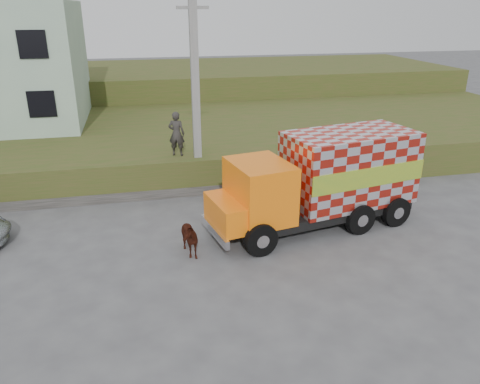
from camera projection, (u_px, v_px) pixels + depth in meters
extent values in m
plane|color=#474749|center=(247.00, 237.00, 15.78)|extent=(120.00, 120.00, 0.00)
cube|color=#354B19|center=(203.00, 139.00, 24.56)|extent=(40.00, 12.00, 1.50)
cube|color=#354B19|center=(180.00, 88.00, 35.16)|extent=(40.00, 12.00, 3.00)
cube|color=#595651|center=(176.00, 191.00, 19.11)|extent=(16.00, 0.50, 0.40)
cube|color=gray|center=(196.00, 95.00, 18.26)|extent=(0.30, 0.30, 8.00)
cube|color=gray|center=(193.00, 8.00, 17.07)|extent=(1.20, 0.12, 0.12)
cube|color=black|center=(318.00, 209.00, 16.42)|extent=(6.82, 3.35, 0.34)
cube|color=orange|center=(260.00, 191.00, 15.17)|extent=(2.13, 2.51, 1.92)
cube|color=orange|center=(228.00, 212.00, 14.97)|extent=(1.34, 2.17, 0.86)
cube|color=silver|center=(349.00, 167.00, 16.34)|extent=(4.79, 3.12, 2.50)
cube|color=yellow|center=(370.00, 178.00, 15.34)|extent=(4.34, 0.90, 0.67)
cube|color=yellow|center=(330.00, 158.00, 17.33)|extent=(4.34, 0.90, 0.67)
cube|color=silver|center=(215.00, 231.00, 15.01)|extent=(0.57, 2.20, 0.29)
cylinder|color=black|center=(261.00, 240.00, 14.48)|extent=(1.10, 0.54, 1.06)
cylinder|color=black|center=(233.00, 213.00, 16.36)|extent=(1.10, 0.54, 1.06)
cylinder|color=black|center=(360.00, 219.00, 15.88)|extent=(1.10, 0.54, 1.06)
cylinder|color=black|center=(324.00, 196.00, 17.76)|extent=(1.10, 0.54, 1.06)
cylinder|color=black|center=(396.00, 211.00, 16.45)|extent=(1.10, 0.54, 1.06)
cylinder|color=black|center=(357.00, 190.00, 18.33)|extent=(1.10, 0.54, 1.06)
imported|color=#33170C|center=(186.00, 237.00, 14.52)|extent=(0.92, 1.47, 1.16)
imported|color=#33302D|center=(177.00, 134.00, 19.03)|extent=(0.77, 0.63, 1.83)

